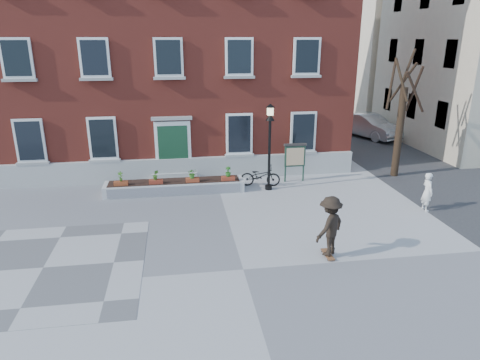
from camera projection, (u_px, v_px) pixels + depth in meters
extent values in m
plane|color=#949496|center=(243.00, 269.00, 12.88)|extent=(100.00, 100.00, 0.00)
cube|color=#535355|center=(43.00, 268.00, 12.97)|extent=(6.00, 6.00, 0.01)
imported|color=black|center=(260.00, 176.00, 20.00)|extent=(1.94, 1.00, 0.97)
imported|color=silver|center=(369.00, 126.00, 29.69)|extent=(3.45, 5.16, 1.61)
imported|color=silver|center=(427.00, 192.00, 17.06)|extent=(0.38, 0.58, 1.58)
cube|color=#973629|center=(169.00, 49.00, 23.83)|extent=(18.00, 10.00, 12.00)
cube|color=#ACADA7|center=(174.00, 169.00, 20.75)|extent=(18.00, 0.24, 1.10)
cube|color=#9A9A95|center=(175.00, 179.00, 20.77)|extent=(2.60, 0.80, 0.20)
cube|color=#AAA9A4|center=(175.00, 174.00, 20.85)|extent=(2.20, 0.50, 0.20)
cube|color=white|center=(173.00, 147.00, 20.44)|extent=(1.70, 0.12, 2.50)
cube|color=#153B23|center=(173.00, 150.00, 20.43)|extent=(1.40, 0.06, 2.30)
cube|color=#999994|center=(172.00, 118.00, 19.96)|extent=(1.90, 0.25, 0.15)
cube|color=silver|center=(30.00, 141.00, 19.35)|extent=(1.30, 0.10, 2.00)
cube|color=black|center=(30.00, 141.00, 19.30)|extent=(1.08, 0.04, 1.78)
cube|color=#979792|center=(33.00, 164.00, 19.63)|extent=(1.44, 0.20, 0.12)
cube|color=silver|center=(17.00, 58.00, 18.20)|extent=(1.30, 0.10, 1.70)
cube|color=black|center=(16.00, 58.00, 18.16)|extent=(1.08, 0.04, 1.48)
cube|color=gray|center=(20.00, 80.00, 18.44)|extent=(1.44, 0.20, 0.12)
cube|color=white|center=(103.00, 138.00, 19.80)|extent=(1.30, 0.10, 2.00)
cube|color=black|center=(103.00, 139.00, 19.75)|extent=(1.08, 0.04, 1.78)
cube|color=#ABAAA5|center=(105.00, 161.00, 20.08)|extent=(1.44, 0.20, 0.12)
cube|color=white|center=(94.00, 58.00, 18.66)|extent=(1.30, 0.10, 1.70)
cube|color=black|center=(94.00, 58.00, 18.61)|extent=(1.08, 0.04, 1.48)
cube|color=gray|center=(96.00, 79.00, 18.89)|extent=(1.44, 0.20, 0.12)
cube|color=silver|center=(169.00, 57.00, 19.11)|extent=(1.30, 0.10, 1.70)
cube|color=black|center=(169.00, 57.00, 19.06)|extent=(1.08, 0.04, 1.48)
cube|color=#A7A7A2|center=(170.00, 78.00, 19.34)|extent=(1.44, 0.20, 0.12)
cube|color=white|center=(239.00, 134.00, 20.70)|extent=(1.30, 0.10, 2.00)
cube|color=black|center=(239.00, 134.00, 20.65)|extent=(1.08, 0.04, 1.78)
cube|color=#AAABA5|center=(239.00, 155.00, 20.98)|extent=(1.44, 0.20, 0.12)
cube|color=white|center=(239.00, 57.00, 19.56)|extent=(1.30, 0.10, 1.70)
cube|color=black|center=(239.00, 57.00, 19.51)|extent=(1.08, 0.04, 1.48)
cube|color=gray|center=(239.00, 77.00, 19.79)|extent=(1.44, 0.20, 0.12)
cube|color=silver|center=(303.00, 132.00, 21.15)|extent=(1.30, 0.10, 2.00)
cube|color=black|center=(303.00, 132.00, 21.10)|extent=(1.08, 0.04, 1.78)
cube|color=#A09F9A|center=(302.00, 153.00, 21.43)|extent=(1.44, 0.20, 0.12)
cube|color=white|center=(307.00, 56.00, 20.01)|extent=(1.30, 0.10, 1.70)
cube|color=black|center=(307.00, 56.00, 19.96)|extent=(1.08, 0.04, 1.48)
cube|color=#A1A19C|center=(306.00, 76.00, 20.24)|extent=(1.44, 0.20, 0.12)
cube|color=silver|center=(175.00, 187.00, 19.27)|extent=(6.20, 1.10, 0.50)
cube|color=#B1B1B1|center=(175.00, 191.00, 18.75)|extent=(5.80, 0.02, 0.40)
cube|color=black|center=(174.00, 181.00, 19.19)|extent=(5.80, 0.90, 0.06)
cube|color=brown|center=(121.00, 184.00, 18.60)|extent=(0.60, 0.25, 0.20)
imported|color=#34641E|center=(120.00, 176.00, 18.50)|extent=(0.24, 0.24, 0.45)
cube|color=maroon|center=(156.00, 182.00, 18.81)|extent=(0.60, 0.25, 0.20)
imported|color=#386C20|center=(156.00, 175.00, 18.71)|extent=(0.25, 0.25, 0.45)
cube|color=#923A1F|center=(193.00, 180.00, 19.04)|extent=(0.60, 0.25, 0.20)
imported|color=#316C20|center=(192.00, 173.00, 18.94)|extent=(0.40, 0.40, 0.45)
cube|color=maroon|center=(228.00, 179.00, 19.27)|extent=(0.60, 0.25, 0.20)
imported|color=#235E1C|center=(228.00, 172.00, 19.16)|extent=(0.25, 0.25, 0.45)
cylinder|color=#302115|center=(399.00, 133.00, 20.95)|extent=(0.36, 0.36, 4.40)
cylinder|color=black|center=(414.00, 89.00, 20.36)|extent=(0.12, 1.12, 2.23)
cylinder|color=black|center=(403.00, 83.00, 20.72)|extent=(1.18, 0.49, 1.97)
cylinder|color=black|center=(391.00, 83.00, 20.48)|extent=(0.88, 1.14, 2.35)
cylinder|color=#312216|center=(402.00, 81.00, 19.90)|extent=(0.60, 0.77, 1.90)
cylinder|color=#2F1F15|center=(415.00, 92.00, 19.75)|extent=(1.39, 0.55, 1.95)
cylinder|color=#312216|center=(409.00, 66.00, 20.09)|extent=(0.43, 0.48, 1.58)
cube|color=#373739|center=(366.00, 132.00, 31.45)|extent=(8.00, 36.00, 0.01)
cube|color=beige|center=(399.00, 39.00, 37.74)|extent=(10.00, 11.00, 13.00)
cube|color=black|center=(442.00, 115.00, 24.05)|extent=(0.08, 1.00, 1.50)
cube|color=black|center=(412.00, 106.00, 27.05)|extent=(0.08, 1.00, 1.50)
cube|color=black|center=(388.00, 99.00, 30.06)|extent=(0.08, 1.00, 1.50)
cube|color=black|center=(451.00, 54.00, 23.01)|extent=(0.08, 1.00, 1.50)
cube|color=black|center=(419.00, 52.00, 26.01)|extent=(0.08, 1.00, 1.50)
cube|color=black|center=(394.00, 50.00, 29.01)|extent=(0.08, 1.00, 1.50)
cylinder|color=black|center=(269.00, 187.00, 19.65)|extent=(0.32, 0.32, 0.20)
cylinder|color=black|center=(269.00, 156.00, 19.17)|extent=(0.12, 0.12, 3.20)
cone|color=black|center=(270.00, 117.00, 18.62)|extent=(0.40, 0.40, 0.30)
cube|color=#FCF2BA|center=(270.00, 111.00, 18.54)|extent=(0.24, 0.24, 0.34)
cone|color=black|center=(270.00, 105.00, 18.46)|extent=(0.40, 0.40, 0.16)
cylinder|color=#193325|center=(285.00, 164.00, 20.45)|extent=(0.08, 0.08, 1.80)
cylinder|color=#1A3527|center=(304.00, 163.00, 20.58)|extent=(0.08, 0.08, 1.80)
cube|color=#1B3627|center=(295.00, 156.00, 20.40)|extent=(1.00, 0.10, 1.00)
cube|color=beige|center=(295.00, 157.00, 20.35)|extent=(0.85, 0.02, 0.85)
cube|color=#342F2D|center=(295.00, 145.00, 20.22)|extent=(1.10, 0.16, 0.10)
cube|color=brown|center=(328.00, 254.00, 13.66)|extent=(0.22, 0.78, 0.03)
cylinder|color=black|center=(328.00, 260.00, 13.39)|extent=(0.03, 0.05, 0.05)
cylinder|color=black|center=(333.00, 259.00, 13.42)|extent=(0.03, 0.05, 0.05)
cylinder|color=black|center=(322.00, 251.00, 13.92)|extent=(0.03, 0.05, 0.05)
cylinder|color=black|center=(327.00, 251.00, 13.95)|extent=(0.03, 0.05, 0.05)
imported|color=black|center=(330.00, 226.00, 13.35)|extent=(1.44, 1.34, 1.95)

